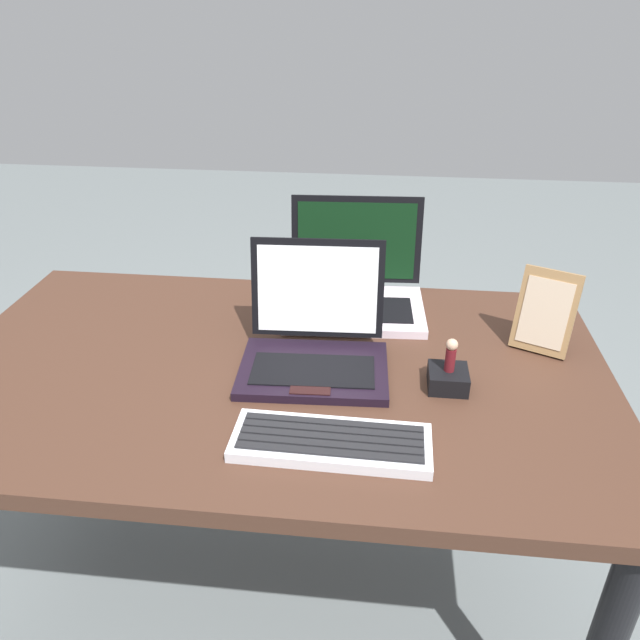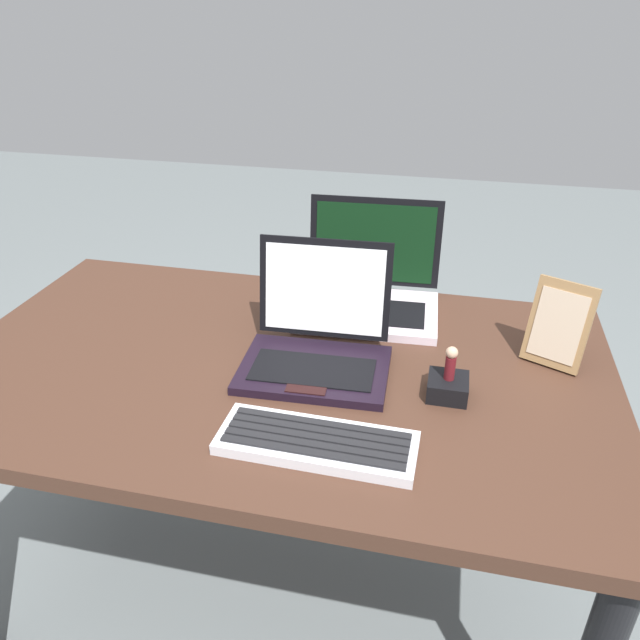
{
  "view_description": "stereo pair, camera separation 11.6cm",
  "coord_description": "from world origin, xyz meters",
  "px_view_note": "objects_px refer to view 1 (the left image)",
  "views": [
    {
      "loc": [
        0.21,
        -1.04,
        1.39
      ],
      "look_at": [
        0.1,
        -0.03,
        0.83
      ],
      "focal_mm": 34.15,
      "sensor_mm": 36.0,
      "label": 1
    },
    {
      "loc": [
        0.32,
        -1.02,
        1.39
      ],
      "look_at": [
        0.1,
        -0.03,
        0.83
      ],
      "focal_mm": 34.15,
      "sensor_mm": 36.0,
      "label": 2
    }
  ],
  "objects_px": {
    "laptop_front": "(315,344)",
    "figurine": "(451,354)",
    "laptop_rear": "(355,288)",
    "figurine_stand": "(448,379)",
    "external_keyboard": "(331,442)",
    "photo_frame": "(545,312)"
  },
  "relations": [
    {
      "from": "laptop_front",
      "to": "figurine_stand",
      "type": "distance_m",
      "value": 0.27
    },
    {
      "from": "laptop_front",
      "to": "figurine",
      "type": "distance_m",
      "value": 0.27
    },
    {
      "from": "photo_frame",
      "to": "laptop_front",
      "type": "bearing_deg",
      "value": -166.49
    },
    {
      "from": "laptop_rear",
      "to": "figurine_stand",
      "type": "relative_size",
      "value": 4.45
    },
    {
      "from": "photo_frame",
      "to": "figurine",
      "type": "height_order",
      "value": "photo_frame"
    },
    {
      "from": "laptop_rear",
      "to": "figurine",
      "type": "bearing_deg",
      "value": -58.02
    },
    {
      "from": "laptop_front",
      "to": "external_keyboard",
      "type": "relative_size",
      "value": 0.9
    },
    {
      "from": "figurine_stand",
      "to": "figurine",
      "type": "xyz_separation_m",
      "value": [
        -0.0,
        0.0,
        0.06
      ]
    },
    {
      "from": "external_keyboard",
      "to": "figurine_stand",
      "type": "relative_size",
      "value": 4.47
    },
    {
      "from": "external_keyboard",
      "to": "figurine",
      "type": "relative_size",
      "value": 4.91
    },
    {
      "from": "external_keyboard",
      "to": "figurine",
      "type": "height_order",
      "value": "figurine"
    },
    {
      "from": "laptop_front",
      "to": "figurine",
      "type": "bearing_deg",
      "value": -11.16
    },
    {
      "from": "figurine",
      "to": "external_keyboard",
      "type": "bearing_deg",
      "value": -136.08
    },
    {
      "from": "laptop_front",
      "to": "figurine_stand",
      "type": "height_order",
      "value": "laptop_front"
    },
    {
      "from": "laptop_rear",
      "to": "external_keyboard",
      "type": "height_order",
      "value": "laptop_rear"
    },
    {
      "from": "photo_frame",
      "to": "external_keyboard",
      "type": "bearing_deg",
      "value": -138.52
    },
    {
      "from": "laptop_front",
      "to": "figurine_stand",
      "type": "xyz_separation_m",
      "value": [
        0.27,
        -0.05,
        -0.03
      ]
    },
    {
      "from": "laptop_front",
      "to": "figurine_stand",
      "type": "bearing_deg",
      "value": -11.16
    },
    {
      "from": "external_keyboard",
      "to": "laptop_rear",
      "type": "bearing_deg",
      "value": 89.03
    },
    {
      "from": "laptop_front",
      "to": "laptop_rear",
      "type": "bearing_deg",
      "value": 76.06
    },
    {
      "from": "laptop_front",
      "to": "laptop_rear",
      "type": "height_order",
      "value": "laptop_rear"
    },
    {
      "from": "laptop_rear",
      "to": "figurine_stand",
      "type": "bearing_deg",
      "value": -58.02
    }
  ]
}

